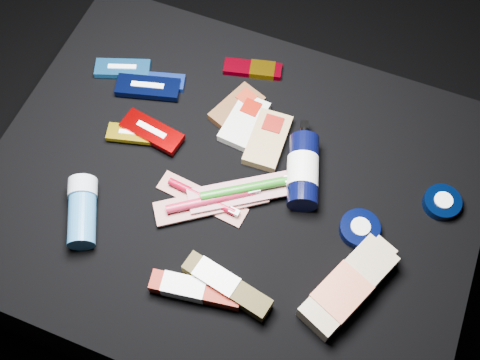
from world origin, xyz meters
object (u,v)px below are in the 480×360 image
at_px(lotion_bottle, 303,171).
at_px(toothpaste_carton_red, 192,289).
at_px(bodywash_bottle, 347,288).
at_px(deodorant_stick, 82,211).

height_order(lotion_bottle, toothpaste_carton_red, lotion_bottle).
height_order(bodywash_bottle, toothpaste_carton_red, bodywash_bottle).
xyz_separation_m(lotion_bottle, deodorant_stick, (-0.37, -0.24, -0.00)).
xyz_separation_m(bodywash_bottle, deodorant_stick, (-0.52, -0.04, 0.01)).
distance_m(lotion_bottle, toothpaste_carton_red, 0.32).
distance_m(lotion_bottle, bodywash_bottle, 0.25).
bearing_deg(bodywash_bottle, deodorant_stick, -152.03).
distance_m(deodorant_stick, toothpaste_carton_red, 0.26).
xyz_separation_m(lotion_bottle, toothpaste_carton_red, (-0.11, -0.30, -0.02)).
relative_size(lotion_bottle, deodorant_stick, 1.35).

